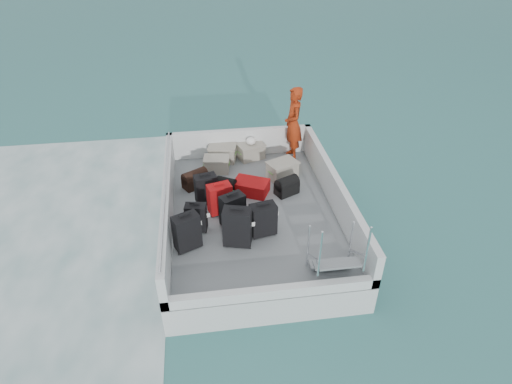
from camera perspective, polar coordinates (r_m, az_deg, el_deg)
The scene contains 23 objects.
ground at distance 9.38m, azimuth -0.41°, elevation -5.42°, with size 160.00×160.00×0.00m, color #195A57.
wake_foam at distance 10.10m, azimuth -28.76°, elevation -7.16°, with size 10.00×10.00×0.00m, color white.
ferry_hull at distance 9.19m, azimuth -0.42°, elevation -3.98°, with size 3.60×5.00×0.60m, color silver.
deck at distance 9.00m, azimuth -0.43°, elevation -2.42°, with size 3.30×4.70×0.02m, color slate.
deck_fittings at distance 8.57m, azimuth 2.14°, elevation -1.43°, with size 3.60×5.00×0.90m.
suitcase_0 at distance 7.93m, azimuth -9.20°, elevation -5.35°, with size 0.48×0.27×0.73m, color black.
suitcase_1 at distance 8.35m, azimuth -7.97°, elevation -3.45°, with size 0.40×0.23×0.60m, color black.
suitcase_2 at distance 9.10m, azimuth -6.67°, elevation 0.36°, with size 0.46×0.28×0.66m, color black.
suitcase_3 at distance 7.91m, azimuth -2.50°, elevation -4.73°, with size 0.52×0.30×0.78m, color black.
suitcase_4 at distance 8.40m, azimuth -3.13°, elevation -2.48°, with size 0.47×0.28×0.69m, color black.
suitcase_5 at distance 8.77m, azimuth -4.85°, elevation -0.94°, with size 0.48×0.29×0.66m, color #9F0C0E.
suitcase_6 at distance 8.17m, azimuth 0.96°, elevation -3.75°, with size 0.49×0.29×0.67m, color black.
suitcase_8 at distance 9.45m, azimuth -0.67°, elevation 0.69°, with size 0.49×0.75×0.29m, color #9F0C0E.
duffel_0 at distance 9.75m, azimuth -8.10°, elevation 1.55°, with size 0.56×0.30×0.32m, color black, non-canonical shape.
duffel_1 at distance 9.41m, azimuth -4.00°, elevation 0.51°, with size 0.41×0.30×0.32m, color black, non-canonical shape.
duffel_2 at distance 9.43m, azimuth 4.13°, elevation 0.62°, with size 0.50×0.30×0.32m, color black, non-canonical shape.
crate_0 at distance 10.26m, azimuth -5.26°, elevation 3.61°, with size 0.56×0.39×0.34m, color #9C9688.
crate_1 at distance 10.69m, azimuth -4.48°, elevation 5.11°, with size 0.64×0.44×0.38m, color #9C9688.
crate_2 at distance 10.78m, azimuth -0.66°, elevation 5.40°, with size 0.60×0.42×0.36m, color #9C9688.
crate_3 at distance 9.98m, azimuth 3.53°, elevation 2.89°, with size 0.64×0.44×0.39m, color #9C9688.
yellow_bag at distance 10.47m, azimuth 4.85°, elevation 3.90°, with size 0.28×0.26×0.22m, color yellow.
white_bag at distance 10.65m, azimuth -0.67°, elevation 6.68°, with size 0.24×0.24×0.18m, color white.
passenger at distance 10.55m, azimuth 4.99°, elevation 9.05°, with size 0.67×0.43×1.83m, color red.
Camera 1 is at (-0.94, -7.19, 5.94)m, focal length 30.00 mm.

